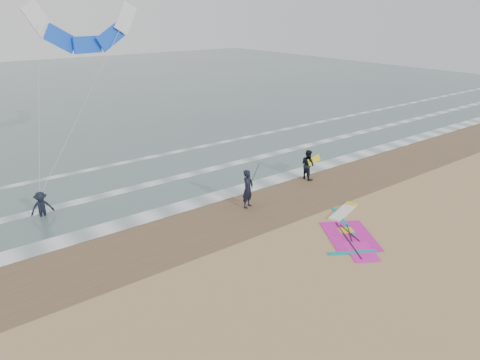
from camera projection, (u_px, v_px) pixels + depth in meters
ground at (332, 263)px, 17.11m from camera, size 120.00×120.00×0.00m
sea_water at (38, 92)px, 52.87m from camera, size 120.00×80.00×0.02m
wet_sand_band at (242, 211)px, 21.58m from camera, size 120.00×5.00×0.01m
foam_waterline at (197, 184)px, 24.88m from camera, size 120.00×9.15×0.02m
windsurf_rig at (349, 229)px, 19.70m from camera, size 4.84×4.58×0.12m
person_standing at (248, 189)px, 21.63m from camera, size 0.87×0.74×2.02m
person_walking at (308, 165)px, 25.36m from camera, size 0.69×0.88×1.81m
person_wading at (41, 201)px, 20.64m from camera, size 1.09×0.64×1.66m
held_pole at (253, 179)px, 21.62m from camera, size 0.17×0.86×1.82m
carried_kiteboard at (314, 160)px, 25.41m from camera, size 1.30×0.51×0.39m
surf_kite at (86, 32)px, 23.04m from camera, size 7.50×3.95×8.86m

